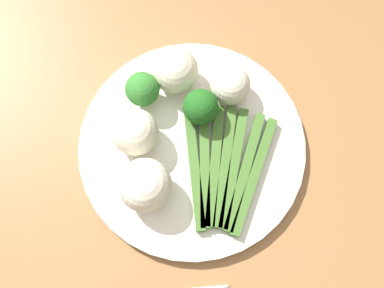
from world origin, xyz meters
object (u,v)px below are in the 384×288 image
Objects in this scene: broccoli_back at (142,89)px; cauliflower_right at (175,71)px; cauliflower_front_left at (135,132)px; dining_table at (225,174)px; plate at (192,147)px; asparagus_bundle at (225,169)px; cauliflower_back_right at (231,85)px; broccoli_left at (201,107)px; cauliflower_near_fork at (145,185)px.

broccoli_back is 0.05m from cauliflower_right.
cauliflower_front_left is (0.05, -0.01, -0.00)m from broccoli_back.
dining_table is 4.16× the size of plate.
asparagus_bundle is 3.26× the size of cauliflower_back_right.
asparagus_bundle is 0.14m from broccoli_back.
asparagus_bundle is 2.84× the size of cauliflower_right.
cauliflower_front_left is (-0.02, -0.12, 0.15)m from dining_table.
asparagus_bundle is (0.02, -0.01, 0.13)m from dining_table.
cauliflower_front_left is (0.08, -0.05, -0.00)m from cauliflower_right.
cauliflower_front_left is 1.13× the size of cauliflower_back_right.
broccoli_left is 0.05m from cauliflower_back_right.
cauliflower_back_right is (-0.06, 0.12, -0.00)m from cauliflower_front_left.
broccoli_back is (-0.08, -0.11, 0.15)m from dining_table.
cauliflower_right is at bearing -145.60° from dining_table.
cauliflower_back_right is (0.02, 0.07, -0.00)m from cauliflower_right.
plate is 0.09m from cauliflower_near_fork.
broccoli_left is at bearing 162.91° from plate.
plate is 4.90× the size of cauliflower_right.
cauliflower_right is at bearing 165.15° from cauliflower_near_fork.
cauliflower_front_left reaches higher than asparagus_bundle.
asparagus_bundle reaches higher than dining_table.
cauliflower_front_left is at bearing -70.44° from broccoli_left.
broccoli_back is 0.97× the size of broccoli_left.
cauliflower_front_left is (-0.01, -0.07, 0.04)m from plate.
cauliflower_front_left is at bearing 77.98° from asparagus_bundle.
cauliflower_front_left is at bearing -169.74° from cauliflower_near_fork.
cauliflower_near_fork is at bearing -35.78° from broccoli_left.
cauliflower_near_fork is 0.17m from cauliflower_back_right.
cauliflower_front_left is (-0.07, -0.01, -0.00)m from cauliflower_near_fork.
broccoli_back is at bearing -178.71° from cauliflower_near_fork.
cauliflower_right is (-0.05, -0.03, -0.00)m from broccoli_left.
cauliflower_near_fork is 1.25× the size of cauliflower_back_right.
plate is at bearing 81.50° from cauliflower_front_left.
cauliflower_near_fork is (0.02, -0.10, 0.03)m from asparagus_bundle.
cauliflower_right reaches higher than cauliflower_back_right.
asparagus_bundle is 3.06× the size of broccoli_left.
broccoli_left is at bearing -141.90° from dining_table.
dining_table is 7.17× the size of asparagus_bundle.
broccoli_left reaches higher than broccoli_back.
dining_table is 23.40× the size of cauliflower_back_right.
broccoli_left reaches higher than plate.
cauliflower_back_right reaches higher than plate.
broccoli_left is at bearing 144.22° from cauliflower_near_fork.
cauliflower_right is (-0.12, -0.06, 0.02)m from asparagus_bundle.
broccoli_back is at bearing 170.36° from cauliflower_front_left.
cauliflower_right is at bearing -168.68° from plate.
cauliflower_back_right is at bearing 143.55° from plate.
dining_table is at bearing 38.10° from broccoli_left.
plate is 1.73× the size of asparagus_bundle.
cauliflower_right is at bearing 120.67° from broccoli_back.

